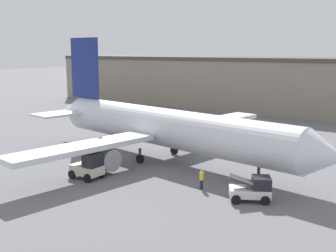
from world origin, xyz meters
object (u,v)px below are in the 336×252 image
Objects in this scene: airplane at (161,127)px; ground_crew_worker at (202,179)px; belt_loader_truck at (253,189)px; baggage_tug at (89,167)px.

airplane reaches higher than ground_crew_worker.
belt_loader_truck reaches higher than ground_crew_worker.
ground_crew_worker is 10.35m from baggage_tug.
ground_crew_worker is at bearing 149.05° from belt_loader_truck.
airplane is at bearing -166.13° from ground_crew_worker.
ground_crew_worker is 4.63m from belt_loader_truck.
baggage_tug is (-1.29, -9.23, -2.42)m from airplane.
airplane is 10.58× the size of belt_loader_truck.
airplane is 9.63m from baggage_tug.
belt_loader_truck is (14.39, 3.36, -0.17)m from baggage_tug.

